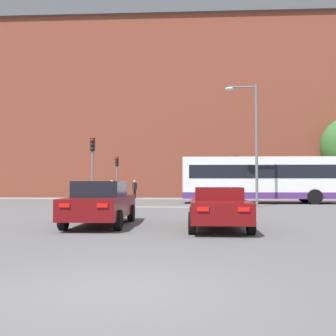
% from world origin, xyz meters
% --- Properties ---
extents(ground_plane, '(400.00, 400.00, 0.00)m').
position_xyz_m(ground_plane, '(0.00, 0.00, 0.00)').
color(ground_plane, '#545456').
extents(stop_line_strip, '(7.57, 0.30, 0.01)m').
position_xyz_m(stop_line_strip, '(0.00, 18.96, 0.00)').
color(stop_line_strip, silver).
rests_on(stop_line_strip, ground_plane).
extents(far_pavement, '(68.41, 2.50, 0.01)m').
position_xyz_m(far_pavement, '(0.00, 30.52, 0.01)').
color(far_pavement, gray).
rests_on(far_pavement, ground_plane).
extents(brick_civic_building, '(46.51, 15.40, 25.41)m').
position_xyz_m(brick_civic_building, '(-3.16, 40.83, 9.67)').
color(brick_civic_building, brown).
rests_on(brick_civic_building, ground_plane).
extents(car_saloon_left, '(1.96, 4.76, 1.53)m').
position_xyz_m(car_saloon_left, '(-2.10, 8.53, 0.78)').
color(car_saloon_left, '#600C0F').
rests_on(car_saloon_left, ground_plane).
extents(car_roadster_right, '(1.93, 4.40, 1.33)m').
position_xyz_m(car_roadster_right, '(1.92, 7.66, 0.68)').
color(car_roadster_right, '#600C0F').
rests_on(car_roadster_right, ground_plane).
extents(bus_crossing_lead, '(10.78, 2.77, 3.17)m').
position_xyz_m(bus_crossing_lead, '(5.81, 23.60, 1.70)').
color(bus_crossing_lead, silver).
rests_on(bus_crossing_lead, ground_plane).
extents(traffic_light_far_left, '(0.26, 0.31, 3.62)m').
position_xyz_m(traffic_light_far_left, '(-5.39, 29.91, 2.46)').
color(traffic_light_far_left, slate).
rests_on(traffic_light_far_left, ground_plane).
extents(traffic_light_far_right, '(0.26, 0.31, 3.68)m').
position_xyz_m(traffic_light_far_right, '(4.72, 29.70, 2.50)').
color(traffic_light_far_right, slate).
rests_on(traffic_light_far_right, ground_plane).
extents(traffic_light_near_left, '(0.26, 0.31, 4.16)m').
position_xyz_m(traffic_light_near_left, '(-4.97, 19.29, 2.80)').
color(traffic_light_near_left, slate).
rests_on(traffic_light_near_left, ground_plane).
extents(street_lamp_junction, '(1.94, 0.36, 7.36)m').
position_xyz_m(street_lamp_junction, '(4.62, 19.50, 4.46)').
color(street_lamp_junction, slate).
rests_on(street_lamp_junction, ground_plane).
extents(pedestrian_waiting, '(0.40, 0.46, 1.62)m').
position_xyz_m(pedestrian_waiting, '(-3.96, 30.71, 0.94)').
color(pedestrian_waiting, black).
rests_on(pedestrian_waiting, ground_plane).
extents(pedestrian_walking_east, '(0.27, 0.42, 1.75)m').
position_xyz_m(pedestrian_walking_east, '(7.26, 30.95, 1.03)').
color(pedestrian_walking_east, brown).
rests_on(pedestrian_walking_east, ground_plane).
extents(pedestrian_walking_west, '(0.44, 0.31, 1.62)m').
position_xyz_m(pedestrian_walking_west, '(-5.98, 30.75, 0.94)').
color(pedestrian_walking_west, brown).
rests_on(pedestrian_walking_west, ground_plane).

